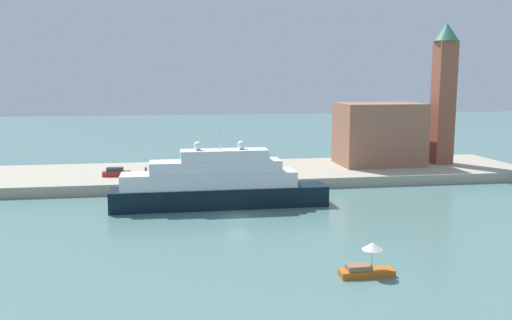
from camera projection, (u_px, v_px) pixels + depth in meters
name	position (u px, v px, depth m)	size (l,w,h in m)	color
ground	(238.00, 217.00, 69.02)	(400.00, 400.00, 0.00)	slate
quay_dock	(218.00, 174.00, 95.19)	(110.00, 21.91, 1.66)	#ADA38E
large_yacht	(217.00, 184.00, 74.18)	(29.70, 4.72, 10.81)	black
small_motorboat	(367.00, 264.00, 48.39)	(4.92, 1.88, 3.08)	#C66019
harbor_building	(379.00, 134.00, 100.57)	(15.02, 10.32, 11.40)	#9E664C
bell_tower	(444.00, 89.00, 100.52)	(4.46, 4.46, 26.01)	#93513D
parked_car	(116.00, 172.00, 88.93)	(4.51, 1.71, 1.44)	#B21E1E
person_figure	(146.00, 172.00, 88.16)	(0.36, 0.36, 1.74)	#4C4C4C
mooring_bollard	(269.00, 176.00, 86.81)	(0.50, 0.50, 0.83)	black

